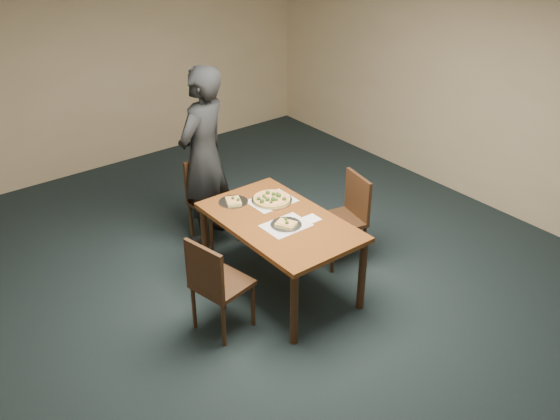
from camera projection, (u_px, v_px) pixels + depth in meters
ground at (302, 307)px, 5.72m from camera, size 8.00×8.00×0.00m
room_shell at (306, 129)px, 4.88m from camera, size 8.00×8.00×8.00m
dining_table at (280, 228)px, 5.67m from camera, size 0.90×1.50×0.75m
chair_far at (209, 195)px, 6.54m from camera, size 0.45×0.45×0.91m
chair_left at (215, 282)px, 5.19m from camera, size 0.50×0.50×0.91m
chair_right at (347, 213)px, 6.20m from camera, size 0.50×0.50×0.91m
diner at (204, 156)px, 6.36m from camera, size 0.82×0.70×1.89m
placemat_main at (272, 201)px, 5.94m from camera, size 0.42×0.32×0.00m
placemat_near at (286, 225)px, 5.53m from camera, size 0.40×0.30×0.00m
pizza_pan at (272, 199)px, 5.92m from camera, size 0.39×0.39×0.07m
slice_plate_near at (286, 224)px, 5.53m from camera, size 0.28×0.28×0.06m
slice_plate_far at (234, 201)px, 5.90m from camera, size 0.28×0.28×0.06m
napkin at (311, 219)px, 5.63m from camera, size 0.14×0.14×0.01m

